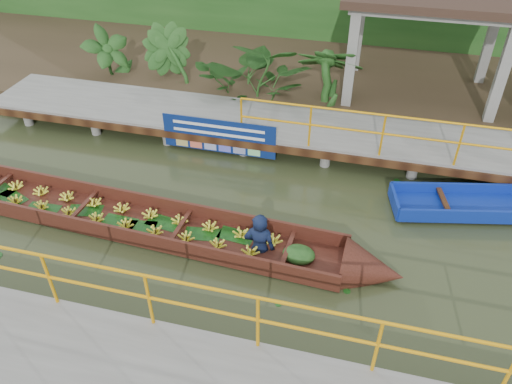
# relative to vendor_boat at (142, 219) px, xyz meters

# --- Properties ---
(ground) EXTENTS (80.00, 80.00, 0.00)m
(ground) POSITION_rel_vendor_boat_xyz_m (2.24, 0.45, -0.22)
(ground) COLOR #262D16
(ground) RESTS_ON ground
(land_strip) EXTENTS (30.00, 8.00, 0.45)m
(land_strip) POSITION_rel_vendor_boat_xyz_m (2.24, 7.95, 0.01)
(land_strip) COLOR #34291A
(land_strip) RESTS_ON ground
(far_dock) EXTENTS (16.00, 2.06, 1.66)m
(far_dock) POSITION_rel_vendor_boat_xyz_m (2.26, 3.87, 0.26)
(far_dock) COLOR slate
(far_dock) RESTS_ON ground
(pavilion) EXTENTS (4.40, 3.00, 3.00)m
(pavilion) POSITION_rel_vendor_boat_xyz_m (5.24, 6.75, 2.60)
(pavilion) COLOR slate
(pavilion) RESTS_ON ground
(vendor_boat) EXTENTS (10.80, 1.61, 2.12)m
(vendor_boat) POSITION_rel_vendor_boat_xyz_m (0.00, 0.00, 0.00)
(vendor_boat) COLOR #36170E
(vendor_boat) RESTS_ON ground
(moored_blue_boat) EXTENTS (3.72, 1.66, 0.86)m
(moored_blue_boat) POSITION_rel_vendor_boat_xyz_m (7.20, 2.35, -0.06)
(moored_blue_boat) COLOR navy
(moored_blue_boat) RESTS_ON ground
(blue_banner) EXTENTS (2.78, 0.04, 0.87)m
(blue_banner) POSITION_rel_vendor_boat_xyz_m (0.69, 2.93, 0.34)
(blue_banner) COLOR navy
(blue_banner) RESTS_ON ground
(tropical_plants) EXTENTS (14.44, 1.44, 1.80)m
(tropical_plants) POSITION_rel_vendor_boat_xyz_m (2.69, 5.75, 1.14)
(tropical_plants) COLOR #1A4516
(tropical_plants) RESTS_ON ground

